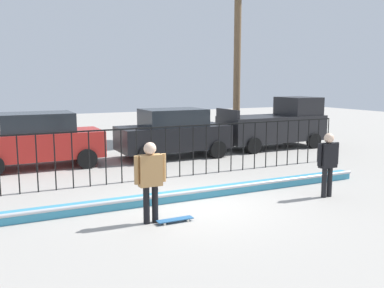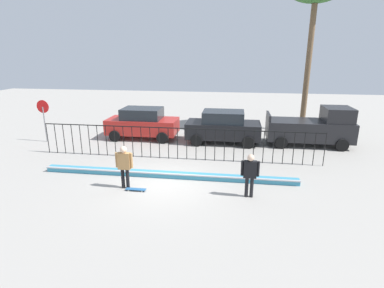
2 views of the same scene
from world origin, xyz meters
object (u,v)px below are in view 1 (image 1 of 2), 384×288
skateboarder (150,175)px  parked_car_red (38,140)px  pickup_truck (276,125)px  parked_car_black (173,133)px  skateboard (175,220)px  camera_operator (328,159)px

skateboarder → parked_car_red: size_ratio=0.40×
pickup_truck → parked_car_red: bearing=176.1°
parked_car_black → pickup_truck: size_ratio=0.91×
skateboarder → skateboard: bearing=-25.0°
skateboarder → pickup_truck: (8.62, 7.14, -0.00)m
skateboard → pickup_truck: pickup_truck is taller
camera_operator → parked_car_black: size_ratio=0.39×
camera_operator → pickup_truck: pickup_truck is taller
parked_car_red → parked_car_black: 4.98m
skateboarder → parked_car_black: 7.75m
skateboarder → parked_car_red: bearing=98.5°
parked_car_black → camera_operator: bearing=-78.6°
skateboarder → parked_car_red: parked_car_red is taller
camera_operator → skateboard: bearing=56.4°
parked_car_red → parked_car_black: size_ratio=1.00×
parked_car_red → pickup_truck: (10.09, -0.03, 0.06)m
skateboarder → pickup_truck: pickup_truck is taller
pickup_truck → skateboarder: bearing=-144.1°
skateboarder → camera_operator: size_ratio=1.04×
skateboard → pickup_truck: (8.14, 7.33, 0.98)m
parked_car_red → parked_car_black: (4.97, -0.26, 0.00)m
skateboarder → camera_operator: skateboarder is taller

